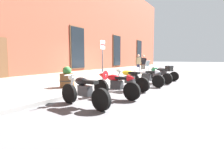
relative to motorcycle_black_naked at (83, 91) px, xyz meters
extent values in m
plane|color=#4C4C4F|center=(3.92, 1.18, -0.48)|extent=(140.00, 140.00, 0.00)
cube|color=slate|center=(3.92, 2.52, -0.41)|extent=(33.98, 2.67, 0.14)
cube|color=silver|center=(3.92, -2.02, -0.48)|extent=(33.98, 0.12, 0.01)
cube|color=brown|center=(3.92, 6.43, 3.39)|extent=(27.98, 5.15, 7.74)
cube|color=gray|center=(3.92, 3.82, -0.13)|extent=(27.98, 0.10, 0.70)
cube|color=#513823|center=(3.92, 3.84, 1.62)|extent=(1.22, 0.06, 2.52)
cube|color=black|center=(3.92, 3.81, 1.62)|extent=(1.10, 0.03, 2.40)
cube|color=#513823|center=(8.59, 3.84, 1.62)|extent=(1.22, 0.06, 2.52)
cube|color=black|center=(8.59, 3.81, 1.62)|extent=(1.10, 0.03, 2.40)
cube|color=#513823|center=(13.25, 3.84, 1.62)|extent=(1.22, 0.06, 2.52)
cube|color=black|center=(13.25, 3.81, 1.62)|extent=(1.10, 0.03, 2.40)
cylinder|color=black|center=(0.07, 0.67, -0.16)|extent=(0.19, 0.65, 0.64)
cylinder|color=black|center=(-0.08, -0.71, -0.16)|extent=(0.19, 0.65, 0.64)
cylinder|color=silver|center=(0.06, 0.58, 0.09)|extent=(0.10, 0.32, 0.63)
cube|color=#28282B|center=(-0.01, -0.07, 0.02)|extent=(0.27, 0.46, 0.32)
ellipsoid|color=black|center=(0.01, 0.08, 0.29)|extent=(0.32, 0.55, 0.24)
cube|color=black|center=(-0.04, -0.30, 0.30)|extent=(0.27, 0.50, 0.10)
cylinder|color=silver|center=(0.05, 0.50, 0.46)|extent=(0.62, 0.11, 0.04)
cylinder|color=silver|center=(0.08, -0.38, -0.11)|extent=(0.14, 0.46, 0.09)
sphere|color=silver|center=(0.06, 0.58, 0.39)|extent=(0.18, 0.18, 0.18)
cylinder|color=black|center=(1.56, 0.44, -0.16)|extent=(0.15, 0.65, 0.65)
cylinder|color=black|center=(1.48, -0.91, -0.16)|extent=(0.15, 0.65, 0.65)
cylinder|color=silver|center=(1.55, 0.34, 0.08)|extent=(0.09, 0.31, 0.61)
cube|color=#28282B|center=(1.52, -0.28, 0.02)|extent=(0.24, 0.45, 0.32)
ellipsoid|color=red|center=(1.53, -0.13, 0.27)|extent=(0.29, 0.53, 0.24)
cube|color=black|center=(1.51, -0.51, 0.28)|extent=(0.25, 0.49, 0.10)
cylinder|color=silver|center=(1.55, 0.26, 0.44)|extent=(0.62, 0.07, 0.04)
cylinder|color=silver|center=(1.62, -0.59, -0.11)|extent=(0.11, 0.45, 0.09)
cone|color=red|center=(1.55, 0.39, 0.34)|extent=(0.38, 0.36, 0.36)
cone|color=red|center=(1.48, -0.89, 0.30)|extent=(0.25, 0.27, 0.24)
cylinder|color=black|center=(3.25, 0.74, -0.16)|extent=(0.19, 0.66, 0.65)
cylinder|color=black|center=(3.09, -0.66, -0.16)|extent=(0.19, 0.66, 0.65)
cylinder|color=silver|center=(3.24, 0.64, 0.11)|extent=(0.11, 0.33, 0.66)
cube|color=#28282B|center=(3.16, -0.01, 0.02)|extent=(0.27, 0.46, 0.32)
ellipsoid|color=gold|center=(3.18, 0.14, 0.33)|extent=(0.32, 0.55, 0.24)
cube|color=black|center=(3.14, -0.24, 0.34)|extent=(0.27, 0.50, 0.10)
cylinder|color=silver|center=(3.23, 0.56, 0.50)|extent=(0.62, 0.11, 0.04)
cylinder|color=silver|center=(3.25, -0.32, -0.11)|extent=(0.14, 0.46, 0.09)
sphere|color=silver|center=(3.24, 0.64, 0.43)|extent=(0.18, 0.18, 0.18)
cylinder|color=black|center=(4.73, 0.50, -0.16)|extent=(0.16, 0.65, 0.64)
cylinder|color=black|center=(4.65, -0.88, -0.16)|extent=(0.16, 0.65, 0.64)
cylinder|color=silver|center=(4.72, 0.40, 0.09)|extent=(0.09, 0.31, 0.62)
cube|color=#28282B|center=(4.69, -0.24, 0.02)|extent=(0.25, 0.45, 0.32)
ellipsoid|color=silver|center=(4.69, -0.09, 0.28)|extent=(0.29, 0.53, 0.24)
cube|color=black|center=(4.67, -0.47, 0.29)|extent=(0.25, 0.49, 0.10)
cylinder|color=silver|center=(4.72, 0.32, 0.45)|extent=(0.62, 0.07, 0.04)
cylinder|color=silver|center=(4.79, -0.55, -0.11)|extent=(0.12, 0.45, 0.09)
cone|color=silver|center=(4.73, 0.45, 0.35)|extent=(0.38, 0.36, 0.36)
cone|color=silver|center=(4.65, -0.86, 0.31)|extent=(0.26, 0.27, 0.24)
cylinder|color=black|center=(6.49, 0.49, -0.17)|extent=(0.30, 0.64, 0.63)
cylinder|color=black|center=(6.04, -0.97, -0.17)|extent=(0.30, 0.64, 0.63)
cylinder|color=silver|center=(6.46, 0.39, 0.10)|extent=(0.16, 0.33, 0.66)
cube|color=#28282B|center=(6.25, -0.29, 0.01)|extent=(0.34, 0.49, 0.32)
ellipsoid|color=#195633|center=(6.29, -0.14, 0.31)|extent=(0.40, 0.57, 0.24)
cube|color=black|center=(6.18, -0.51, 0.32)|extent=(0.35, 0.52, 0.10)
cylinder|color=silver|center=(6.43, 0.31, 0.48)|extent=(0.60, 0.22, 0.04)
cylinder|color=silver|center=(6.28, -0.61, -0.12)|extent=(0.22, 0.46, 0.09)
cube|color=#B2BCC6|center=(6.45, 0.37, 0.66)|extent=(0.39, 0.24, 0.40)
cube|color=black|center=(6.01, -1.06, 0.42)|extent=(0.44, 0.41, 0.30)
cylinder|color=black|center=(7.85, 0.56, -0.18)|extent=(0.17, 0.62, 0.61)
cylinder|color=black|center=(7.73, -0.97, -0.18)|extent=(0.17, 0.62, 0.61)
cylinder|color=silver|center=(7.85, 0.46, 0.07)|extent=(0.09, 0.31, 0.61)
cube|color=#28282B|center=(7.79, -0.25, 0.00)|extent=(0.25, 0.46, 0.32)
ellipsoid|color=slate|center=(7.80, -0.10, 0.26)|extent=(0.30, 0.54, 0.24)
cube|color=black|center=(7.77, -0.48, 0.27)|extent=(0.26, 0.50, 0.10)
cylinder|color=silver|center=(7.84, 0.38, 0.43)|extent=(0.62, 0.09, 0.04)
cylinder|color=silver|center=(7.88, -0.56, -0.13)|extent=(0.13, 0.46, 0.09)
sphere|color=silver|center=(7.85, 0.46, 0.36)|extent=(0.18, 0.18, 0.18)
cylinder|color=#2D3351|center=(9.67, 2.45, 0.07)|extent=(0.14, 0.14, 0.82)
cylinder|color=#2D3351|center=(9.83, 2.37, 0.07)|extent=(0.14, 0.14, 0.82)
cube|color=tan|center=(9.75, 2.41, 0.78)|extent=(0.45, 0.35, 0.58)
sphere|color=tan|center=(9.75, 2.41, 1.21)|extent=(0.22, 0.22, 0.22)
cylinder|color=tan|center=(9.53, 2.52, 0.75)|extent=(0.09, 0.09, 0.55)
cylinder|color=tan|center=(9.98, 2.30, 0.75)|extent=(0.09, 0.09, 0.55)
cube|color=#592D19|center=(10.05, 2.29, 0.54)|extent=(0.12, 0.14, 0.24)
cylinder|color=#38332D|center=(10.43, 2.15, 0.06)|extent=(0.14, 0.14, 0.80)
cylinder|color=#38332D|center=(10.38, 2.33, 0.06)|extent=(0.14, 0.14, 0.80)
cube|color=black|center=(10.40, 2.24, 0.75)|extent=(0.30, 0.44, 0.57)
sphere|color=tan|center=(10.40, 2.24, 1.17)|extent=(0.22, 0.22, 0.22)
cylinder|color=black|center=(10.47, 2.00, 0.72)|extent=(0.09, 0.09, 0.54)
cylinder|color=black|center=(10.34, 2.48, 0.72)|extent=(0.09, 0.09, 0.54)
cylinder|color=#4C4C51|center=(3.48, 1.72, 0.80)|extent=(0.06, 0.06, 2.27)
cube|color=white|center=(3.48, 1.70, 1.68)|extent=(0.36, 0.03, 0.44)
cube|color=red|center=(3.48, 1.68, 1.68)|extent=(0.36, 0.01, 0.08)
cylinder|color=brown|center=(1.74, 2.49, -0.03)|extent=(0.66, 0.66, 0.62)
cylinder|color=black|center=(1.74, 2.49, -0.03)|extent=(0.69, 0.69, 0.04)
sphere|color=#28602D|center=(1.74, 2.49, 0.42)|extent=(0.40, 0.40, 0.40)
camera|label=1|loc=(-4.00, -3.50, 0.99)|focal=28.13mm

